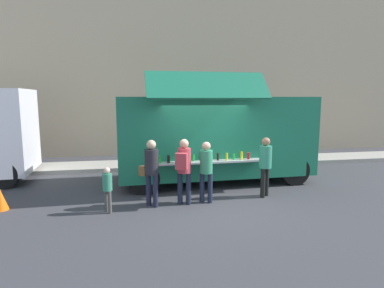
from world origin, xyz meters
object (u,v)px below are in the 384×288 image
at_px(food_truck_main, 214,135).
at_px(customer_rear_waiting, 151,167).
at_px(child_near_queue, 107,186).
at_px(traffic_cone_orange, 0,199).
at_px(customer_front_ordering, 206,167).
at_px(customer_mid_with_backpack, 184,165).
at_px(customer_extra_browsing, 265,162).
at_px(trash_bin, 288,152).

xyz_separation_m(food_truck_main, customer_rear_waiting, (-2.15, -2.12, -0.50)).
bearing_deg(child_near_queue, traffic_cone_orange, 128.95).
distance_m(food_truck_main, customer_front_ordering, 2.28).
height_order(customer_mid_with_backpack, child_near_queue, customer_mid_with_backpack).
bearing_deg(customer_extra_browsing, customer_rear_waiting, 53.73).
distance_m(food_truck_main, customer_extra_browsing, 2.17).
relative_size(traffic_cone_orange, child_near_queue, 0.50).
distance_m(customer_mid_with_backpack, customer_extra_browsing, 2.31).
relative_size(trash_bin, child_near_queue, 0.86).
relative_size(food_truck_main, customer_front_ordering, 3.83).
height_order(traffic_cone_orange, customer_extra_browsing, customer_extra_browsing).
relative_size(traffic_cone_orange, customer_extra_browsing, 0.33).
bearing_deg(customer_extra_browsing, trash_bin, -74.74).
relative_size(traffic_cone_orange, customer_mid_with_backpack, 0.33).
bearing_deg(food_truck_main, child_near_queue, -144.92).
bearing_deg(customer_rear_waiting, child_near_queue, 147.61).
distance_m(traffic_cone_orange, child_near_queue, 2.69).
height_order(customer_mid_with_backpack, customer_extra_browsing, customer_mid_with_backpack).
xyz_separation_m(customer_front_ordering, customer_extra_browsing, (1.70, 0.22, 0.03)).
relative_size(traffic_cone_orange, trash_bin, 0.58).
distance_m(food_truck_main, child_near_queue, 4.08).
bearing_deg(customer_front_ordering, food_truck_main, 3.00).
bearing_deg(customer_mid_with_backpack, customer_extra_browsing, -60.78).
xyz_separation_m(traffic_cone_orange, customer_mid_with_backpack, (4.45, -0.39, 0.76)).
xyz_separation_m(food_truck_main, customer_extra_browsing, (0.96, -1.87, -0.52)).
bearing_deg(customer_mid_with_backpack, food_truck_main, -9.47).
bearing_deg(traffic_cone_orange, customer_mid_with_backpack, -5.01).
bearing_deg(traffic_cone_orange, food_truck_main, 16.90).
relative_size(customer_front_ordering, child_near_queue, 1.45).
height_order(food_truck_main, traffic_cone_orange, food_truck_main).
bearing_deg(traffic_cone_orange, customer_front_ordering, -3.76).
relative_size(customer_front_ordering, customer_extra_browsing, 0.97).
distance_m(customer_front_ordering, customer_rear_waiting, 1.41).
bearing_deg(trash_bin, traffic_cone_orange, -156.89).
xyz_separation_m(customer_rear_waiting, customer_extra_browsing, (3.11, 0.25, -0.02)).
height_order(food_truck_main, customer_rear_waiting, food_truck_main).
bearing_deg(customer_extra_browsing, food_truck_main, -13.70).
distance_m(customer_rear_waiting, customer_extra_browsing, 3.12).
distance_m(trash_bin, customer_mid_with_backpack, 6.81).
distance_m(trash_bin, child_near_queue, 8.42).
relative_size(trash_bin, customer_extra_browsing, 0.57).
bearing_deg(customer_mid_with_backpack, customer_front_ordering, -61.93).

